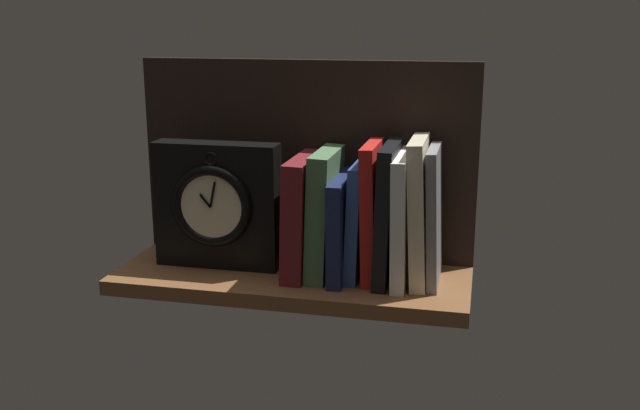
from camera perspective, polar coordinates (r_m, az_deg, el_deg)
ground_plane at (r=125.04cm, az=-2.23°, el=-5.91°), size 60.55×22.08×2.50cm
back_panel at (r=129.61cm, az=-1.11°, el=3.55°), size 60.55×1.20×35.42cm
book_maroon_dawkins at (r=122.47cm, az=-1.36°, el=-0.82°), size 4.11×16.22×20.08cm
book_green_romantic at (r=121.46cm, az=0.37°, el=-0.64°), size 4.07×14.63×21.32cm
book_navy_bierce at (r=121.41cm, az=1.83°, el=-1.68°), size 2.51×16.83×17.08cm
book_blue_modern at (r=120.65cm, az=3.00°, el=-1.22°), size 2.67×12.23×19.46cm
book_red_requiem at (r=119.83cm, az=4.16°, el=-0.52°), size 2.87×12.90×22.79cm
book_black_skeptic at (r=119.49cm, az=5.36°, el=-0.59°), size 2.88×15.70×22.78cm
book_white_catcher at (r=119.39cm, az=6.57°, el=-1.01°), size 2.58×16.52×21.27cm
book_cream_twain at (r=118.82cm, az=7.87°, el=-0.49°), size 3.72×13.92×23.88cm
book_gray_chess at (r=118.82cm, az=8.99°, el=-0.87°), size 2.57×12.60×22.50cm
framed_clock at (r=126.18cm, az=-8.15°, el=-0.02°), size 21.87×6.27×21.87cm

